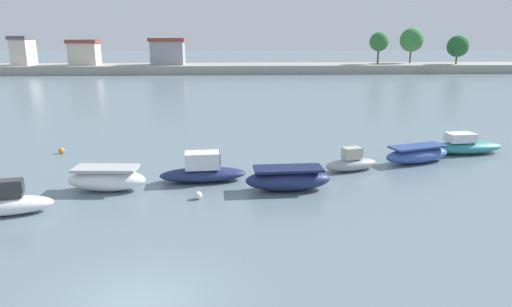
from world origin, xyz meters
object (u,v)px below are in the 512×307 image
object	(u,v)px
moored_boat_1	(107,179)
moored_boat_6	(465,146)
moored_boat_3	(288,179)
mooring_buoy_1	(62,151)
moored_boat_4	(351,163)
moored_boat_5	(417,154)
moored_boat_0	(9,203)
mooring_buoy_0	(198,195)
moored_boat_2	(203,171)

from	to	relation	value
moored_boat_1	moored_boat_6	world-z (taller)	moored_boat_6
moored_boat_3	mooring_buoy_1	distance (m)	16.38
moored_boat_6	mooring_buoy_1	distance (m)	27.05
moored_boat_4	mooring_buoy_1	bearing A→B (deg)	149.04
moored_boat_3	moored_boat_4	world-z (taller)	moored_boat_4
moored_boat_5	moored_boat_6	xyz separation A→B (m)	(4.09, 2.00, -0.01)
moored_boat_0	moored_boat_4	xyz separation A→B (m)	(16.81, 5.74, -0.06)
mooring_buoy_0	mooring_buoy_1	bearing A→B (deg)	137.23
moored_boat_3	moored_boat_1	bearing A→B (deg)	174.61
moored_boat_5	moored_boat_3	bearing A→B (deg)	-169.95
moored_boat_3	moored_boat_5	distance (m)	9.78
moored_boat_2	moored_boat_5	distance (m)	13.39
moored_boat_2	moored_boat_4	bearing A→B (deg)	5.60
moored_boat_5	mooring_buoy_1	bearing A→B (deg)	153.52
moored_boat_6	moored_boat_4	bearing A→B (deg)	-163.53
moored_boat_2	mooring_buoy_0	size ratio (longest dim) A/B	12.62
moored_boat_6	mooring_buoy_0	bearing A→B (deg)	-161.34
moored_boat_0	mooring_buoy_0	xyz separation A→B (m)	(8.22, 1.49, -0.34)
moored_boat_0	moored_boat_6	size ratio (longest dim) A/B	0.75
moored_boat_3	moored_boat_6	bearing A→B (deg)	24.76
moored_boat_4	moored_boat_6	size ratio (longest dim) A/B	0.67
moored_boat_1	moored_boat_6	size ratio (longest dim) A/B	0.79
moored_boat_0	moored_boat_5	world-z (taller)	moored_boat_0
moored_boat_3	moored_boat_6	size ratio (longest dim) A/B	0.86
moored_boat_1	moored_boat_5	size ratio (longest dim) A/B	0.85
moored_boat_1	moored_boat_2	distance (m)	4.96
moored_boat_5	mooring_buoy_1	size ratio (longest dim) A/B	12.47
moored_boat_0	moored_boat_5	xyz separation A→B (m)	(21.33, 7.21, -0.01)
moored_boat_3	mooring_buoy_0	size ratio (longest dim) A/B	11.75
moored_boat_4	mooring_buoy_0	xyz separation A→B (m)	(-8.59, -4.24, -0.28)
moored_boat_6	moored_boat_5	bearing A→B (deg)	-159.44
moored_boat_0	moored_boat_6	xyz separation A→B (m)	(25.42, 9.21, -0.02)
moored_boat_5	mooring_buoy_1	xyz separation A→B (m)	(-22.92, 3.35, -0.33)
moored_boat_4	mooring_buoy_0	world-z (taller)	moored_boat_4
moored_boat_5	moored_boat_6	size ratio (longest dim) A/B	0.92
mooring_buoy_0	mooring_buoy_1	world-z (taller)	mooring_buoy_1
moored_boat_3	moored_boat_6	distance (m)	14.34
moored_boat_2	moored_boat_5	bearing A→B (deg)	8.46
moored_boat_0	moored_boat_3	xyz separation A→B (m)	(12.71, 2.58, 0.05)
moored_boat_1	moored_boat_4	distance (m)	13.62
moored_boat_1	moored_boat_3	world-z (taller)	moored_boat_1
moored_boat_1	moored_boat_3	xyz separation A→B (m)	(9.25, -0.42, -0.01)
moored_boat_1	moored_boat_3	size ratio (longest dim) A/B	0.92
moored_boat_0	moored_boat_3	distance (m)	12.97
moored_boat_1	moored_boat_4	bearing A→B (deg)	15.34
moored_boat_0	moored_boat_2	distance (m)	9.30
moored_boat_0	moored_boat_2	xyz separation A→B (m)	(8.28, 4.24, 0.04)
moored_boat_2	mooring_buoy_1	distance (m)	11.72
moored_boat_1	moored_boat_4	size ratio (longest dim) A/B	1.17
moored_boat_4	moored_boat_6	distance (m)	9.29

